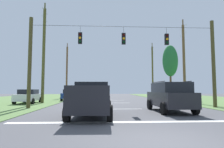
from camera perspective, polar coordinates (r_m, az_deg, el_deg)
name	(u,v)px	position (r m, az deg, el deg)	size (l,w,h in m)	color
ground_plane	(167,142)	(6.15, 15.95, -18.76)	(120.00, 120.00, 0.00)	#47474C
stop_bar_stripe	(142,122)	(9.45, 8.88, -13.76)	(12.54, 0.45, 0.01)	white
lane_dash_0	(126,109)	(15.33, 4.20, -10.23)	(0.15, 2.50, 0.01)	white
lane_dash_1	(119,103)	(22.04, 1.97, -8.50)	(0.15, 2.50, 0.01)	white
lane_dash_2	(115,100)	(27.27, 1.01, -7.74)	(0.15, 2.50, 0.01)	white
overhead_signal_span	(124,59)	(16.24, 3.52, 4.43)	(15.71, 0.31, 7.47)	#4C4525
pickup_truck	(92,99)	(11.18, -6.03, -7.39)	(2.38, 5.45, 1.95)	black
suv_black	(170,96)	(13.93, 16.66, -6.27)	(2.25, 4.82, 2.05)	black
distant_car_crossing_white	(28,96)	(22.99, -23.42, -6.01)	(2.16, 4.37, 1.52)	silver
distant_car_oncoming	(70,95)	(27.48, -12.20, -5.98)	(2.02, 4.30, 1.52)	navy
utility_pole_mid_right	(184,61)	(25.27, 20.44, 3.63)	(0.31, 1.87, 10.20)	brown
utility_pole_far_right	(153,70)	(39.10, 11.85, 1.07)	(0.31, 1.96, 10.79)	brown
utility_pole_mid_left	(44,53)	(23.19, -19.50, 5.89)	(0.33, 1.91, 11.42)	brown
utility_pole_far_left	(67,71)	(37.91, -13.17, 0.97)	(0.32, 1.88, 10.42)	brown
tree_roadside_far_right	(170,61)	(32.74, 16.77, 3.65)	(2.43, 2.43, 8.69)	brown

